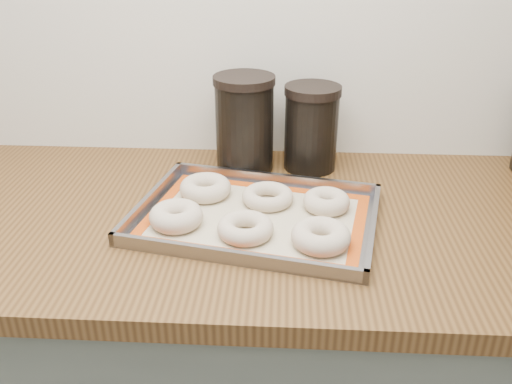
# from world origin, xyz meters

# --- Properties ---
(countertop) EXTENTS (3.06, 0.68, 0.04)m
(countertop) POSITION_xyz_m (0.00, 1.68, 0.88)
(countertop) COLOR brown
(countertop) RESTS_ON cabinet
(baking_tray) EXTENTS (0.52, 0.41, 0.03)m
(baking_tray) POSITION_xyz_m (-0.25, 1.65, 0.91)
(baking_tray) COLOR gray
(baking_tray) RESTS_ON countertop
(baking_mat) EXTENTS (0.47, 0.37, 0.00)m
(baking_mat) POSITION_xyz_m (-0.25, 1.65, 0.90)
(baking_mat) COLOR #C6B793
(baking_mat) RESTS_ON baking_tray
(bagel_front_left) EXTENTS (0.10, 0.10, 0.04)m
(bagel_front_left) POSITION_xyz_m (-0.40, 1.61, 0.92)
(bagel_front_left) COLOR beige
(bagel_front_left) RESTS_ON baking_mat
(bagel_front_mid) EXTENTS (0.13, 0.13, 0.03)m
(bagel_front_mid) POSITION_xyz_m (-0.26, 1.58, 0.92)
(bagel_front_mid) COLOR beige
(bagel_front_mid) RESTS_ON baking_mat
(bagel_front_right) EXTENTS (0.14, 0.14, 0.04)m
(bagel_front_right) POSITION_xyz_m (-0.13, 1.55, 0.92)
(bagel_front_right) COLOR beige
(bagel_front_right) RESTS_ON baking_mat
(bagel_back_left) EXTENTS (0.11, 0.11, 0.04)m
(bagel_back_left) POSITION_xyz_m (-0.36, 1.73, 0.92)
(bagel_back_left) COLOR beige
(bagel_back_left) RESTS_ON baking_mat
(bagel_back_mid) EXTENTS (0.11, 0.11, 0.03)m
(bagel_back_mid) POSITION_xyz_m (-0.23, 1.71, 0.92)
(bagel_back_mid) COLOR beige
(bagel_back_mid) RESTS_ON baking_mat
(bagel_back_right) EXTENTS (0.10, 0.10, 0.04)m
(bagel_back_right) POSITION_xyz_m (-0.11, 1.69, 0.92)
(bagel_back_right) COLOR beige
(bagel_back_right) RESTS_ON baking_mat
(canister_left) EXTENTS (0.14, 0.14, 0.22)m
(canister_left) POSITION_xyz_m (-0.29, 1.89, 1.01)
(canister_left) COLOR black
(canister_left) RESTS_ON countertop
(canister_mid) EXTENTS (0.13, 0.13, 0.20)m
(canister_mid) POSITION_xyz_m (-0.13, 1.90, 1.00)
(canister_mid) COLOR black
(canister_mid) RESTS_ON countertop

